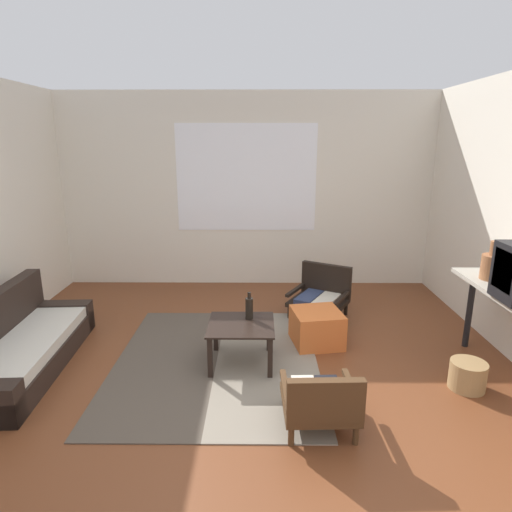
# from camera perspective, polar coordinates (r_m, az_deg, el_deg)

# --- Properties ---
(ground_plane) EXTENTS (7.80, 7.80, 0.00)m
(ground_plane) POSITION_cam_1_polar(r_m,az_deg,el_deg) (3.74, -2.56, -18.33)
(ground_plane) COLOR brown
(far_wall_with_window) EXTENTS (5.60, 0.13, 2.70)m
(far_wall_with_window) POSITION_cam_1_polar(r_m,az_deg,el_deg) (6.22, -1.26, 8.56)
(far_wall_with_window) COLOR silver
(far_wall_with_window) RESTS_ON ground
(area_rug) EXTENTS (1.91, 2.35, 0.01)m
(area_rug) POSITION_cam_1_polar(r_m,az_deg,el_deg) (4.28, -5.18, -13.59)
(area_rug) COLOR #4C4238
(area_rug) RESTS_ON ground
(couch) EXTENTS (0.78, 1.87, 0.69)m
(couch) POSITION_cam_1_polar(r_m,az_deg,el_deg) (4.61, -28.78, -10.45)
(couch) COLOR black
(couch) RESTS_ON ground
(coffee_table) EXTENTS (0.61, 0.59, 0.40)m
(coffee_table) POSITION_cam_1_polar(r_m,az_deg,el_deg) (4.09, -1.97, -9.85)
(coffee_table) COLOR black
(coffee_table) RESTS_ON ground
(armchair_by_window) EXTENTS (0.81, 0.77, 0.60)m
(armchair_by_window) POSITION_cam_1_polar(r_m,az_deg,el_deg) (5.28, 8.55, -4.86)
(armchair_by_window) COLOR black
(armchair_by_window) RESTS_ON ground
(armchair_striped_foreground) EXTENTS (0.55, 0.56, 0.51)m
(armchair_striped_foreground) POSITION_cam_1_polar(r_m,az_deg,el_deg) (3.31, 8.49, -18.26)
(armchair_striped_foreground) COLOR #472D19
(armchair_striped_foreground) RESTS_ON ground
(ottoman_orange) EXTENTS (0.56, 0.56, 0.36)m
(ottoman_orange) POSITION_cam_1_polar(r_m,az_deg,el_deg) (4.58, 7.98, -9.29)
(ottoman_orange) COLOR #D1662D
(ottoman_orange) RESTS_ON ground
(console_shelf) EXTENTS (0.41, 1.45, 0.83)m
(console_shelf) POSITION_cam_1_polar(r_m,az_deg,el_deg) (4.24, 30.61, -5.41)
(console_shelf) COLOR #B2AD9E
(console_shelf) RESTS_ON ground
(clay_vase) EXTENTS (0.22, 0.22, 0.35)m
(clay_vase) POSITION_cam_1_polar(r_m,az_deg,el_deg) (4.46, 28.81, -1.07)
(clay_vase) COLOR #935B38
(clay_vase) RESTS_ON console_shelf
(glass_bottle) EXTENTS (0.07, 0.07, 0.26)m
(glass_bottle) POSITION_cam_1_polar(r_m,az_deg,el_deg) (4.13, -0.90, -6.82)
(glass_bottle) COLOR black
(glass_bottle) RESTS_ON coffee_table
(wicker_basket) EXTENTS (0.30, 0.30, 0.24)m
(wicker_basket) POSITION_cam_1_polar(r_m,az_deg,el_deg) (4.22, 26.07, -13.92)
(wicker_basket) COLOR #9E7A4C
(wicker_basket) RESTS_ON ground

